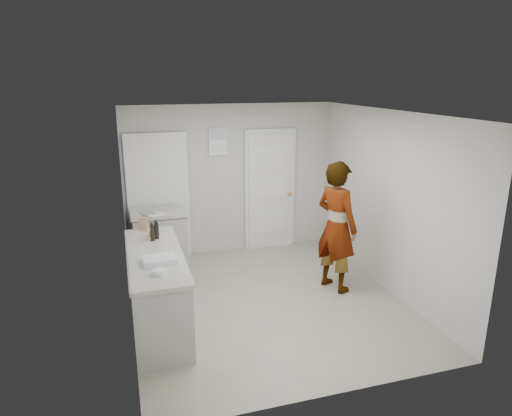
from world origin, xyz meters
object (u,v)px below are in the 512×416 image
object	(u,v)px
person	(337,227)
oil_cruet_a	(156,230)
egg_bowl	(159,272)
baking_dish	(159,260)
cake_mix_box	(143,224)
oil_cruet_b	(152,232)
spice_jar	(151,233)

from	to	relation	value
person	oil_cruet_a	xyz separation A→B (m)	(-2.43, 0.22, 0.12)
oil_cruet_a	egg_bowl	xyz separation A→B (m)	(-0.07, -1.13, -0.09)
person	baking_dish	world-z (taller)	person
person	egg_bowl	bearing A→B (deg)	88.07
cake_mix_box	oil_cruet_b	bearing A→B (deg)	-56.43
person	cake_mix_box	xyz separation A→B (m)	(-2.57, 0.60, 0.09)
cake_mix_box	oil_cruet_a	world-z (taller)	oil_cruet_a
person	oil_cruet_b	bearing A→B (deg)	64.54
spice_jar	egg_bowl	bearing A→B (deg)	-90.39
spice_jar	oil_cruet_a	bearing A→B (deg)	-56.74
oil_cruet_b	baking_dish	distance (m)	0.75
oil_cruet_a	egg_bowl	world-z (taller)	oil_cruet_a
spice_jar	baking_dish	xyz separation A→B (m)	(0.02, -0.91, -0.01)
oil_cruet_b	person	bearing A→B (deg)	-3.54
cake_mix_box	baking_dish	distance (m)	1.20
person	oil_cruet_a	distance (m)	2.44
cake_mix_box	oil_cruet_a	distance (m)	0.41
spice_jar	oil_cruet_b	world-z (taller)	oil_cruet_b
cake_mix_box	oil_cruet_a	xyz separation A→B (m)	(0.14, -0.38, 0.03)
cake_mix_box	spice_jar	size ratio (longest dim) A/B	2.15
oil_cruet_b	spice_jar	bearing A→B (deg)	92.60
cake_mix_box	oil_cruet_a	bearing A→B (deg)	-46.71
spice_jar	oil_cruet_a	size ratio (longest dim) A/B	0.33
cake_mix_box	spice_jar	distance (m)	0.30
cake_mix_box	oil_cruet_a	size ratio (longest dim) A/B	0.71
spice_jar	oil_cruet_b	distance (m)	0.18
cake_mix_box	oil_cruet_b	world-z (taller)	oil_cruet_b
spice_jar	baking_dish	distance (m)	0.91
oil_cruet_a	person	bearing A→B (deg)	-5.16
cake_mix_box	oil_cruet_b	size ratio (longest dim) A/B	0.73
spice_jar	egg_bowl	xyz separation A→B (m)	(-0.01, -1.23, -0.01)
oil_cruet_a	baking_dish	size ratio (longest dim) A/B	0.64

